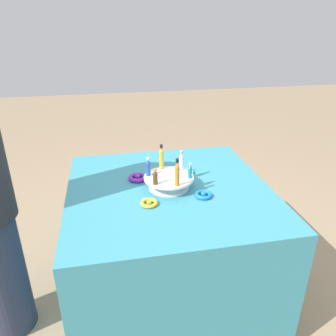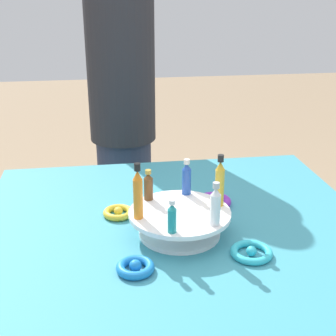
% 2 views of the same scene
% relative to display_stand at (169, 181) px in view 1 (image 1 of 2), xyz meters
% --- Properties ---
extents(ground_plane, '(12.00, 12.00, 0.00)m').
position_rel_display_stand_xyz_m(ground_plane, '(0.00, 0.00, -0.76)').
color(ground_plane, '#997F60').
extents(party_table, '(1.09, 1.09, 0.72)m').
position_rel_display_stand_xyz_m(party_table, '(0.00, 0.00, -0.40)').
color(party_table, teal).
rests_on(party_table, ground_plane).
extents(display_stand, '(0.27, 0.27, 0.07)m').
position_rel_display_stand_xyz_m(display_stand, '(0.00, 0.00, 0.00)').
color(display_stand, white).
rests_on(display_stand, party_table).
extents(bottle_blue, '(0.03, 0.03, 0.10)m').
position_rel_display_stand_xyz_m(bottle_blue, '(0.04, 0.11, 0.08)').
color(bottle_blue, '#234CAD').
rests_on(bottle_blue, display_stand).
extents(bottle_brown, '(0.03, 0.03, 0.09)m').
position_rel_display_stand_xyz_m(bottle_brown, '(-0.07, 0.08, 0.07)').
color(bottle_brown, brown).
rests_on(bottle_brown, display_stand).
extents(bottle_orange, '(0.02, 0.02, 0.15)m').
position_rel_display_stand_xyz_m(bottle_orange, '(-0.11, -0.02, 0.10)').
color(bottle_orange, orange).
rests_on(bottle_orange, display_stand).
extents(bottle_teal, '(0.02, 0.02, 0.08)m').
position_rel_display_stand_xyz_m(bottle_teal, '(-0.04, -0.11, 0.07)').
color(bottle_teal, teal).
rests_on(bottle_teal, display_stand).
extents(bottle_clear, '(0.03, 0.03, 0.11)m').
position_rel_display_stand_xyz_m(bottle_clear, '(0.07, -0.08, 0.08)').
color(bottle_clear, silver).
rests_on(bottle_clear, display_stand).
extents(bottle_gold, '(0.02, 0.02, 0.14)m').
position_rel_display_stand_xyz_m(bottle_gold, '(0.11, 0.02, 0.09)').
color(bottle_gold, gold).
rests_on(bottle_gold, display_stand).
extents(ribbon_bow_teal, '(0.10, 0.10, 0.03)m').
position_rel_display_stand_xyz_m(ribbon_bow_teal, '(0.16, -0.13, -0.03)').
color(ribbon_bow_teal, '#2DB7CC').
rests_on(ribbon_bow_teal, party_table).
extents(ribbon_bow_purple, '(0.11, 0.11, 0.03)m').
position_rel_display_stand_xyz_m(ribbon_bow_purple, '(0.13, 0.16, -0.03)').
color(ribbon_bow_purple, purple).
rests_on(ribbon_bow_purple, party_table).
extents(ribbon_bow_gold, '(0.09, 0.09, 0.03)m').
position_rel_display_stand_xyz_m(ribbon_bow_gold, '(-0.16, 0.13, -0.03)').
color(ribbon_bow_gold, gold).
rests_on(ribbon_bow_gold, party_table).
extents(ribbon_bow_blue, '(0.09, 0.09, 0.03)m').
position_rel_display_stand_xyz_m(ribbon_bow_blue, '(-0.13, -0.16, -0.03)').
color(ribbon_bow_blue, blue).
rests_on(ribbon_bow_blue, party_table).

